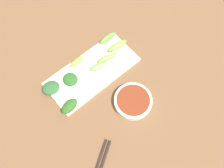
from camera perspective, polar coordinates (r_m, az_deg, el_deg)
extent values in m
cube|color=brown|center=(0.97, -1.13, 1.20)|extent=(2.10, 2.10, 0.02)
cylinder|color=white|center=(0.91, 5.20, -4.28)|extent=(0.15, 0.15, 0.03)
cylinder|color=maroon|center=(0.91, 5.22, -4.17)|extent=(0.13, 0.13, 0.02)
cube|color=silver|center=(0.97, -4.86, 3.09)|extent=(0.18, 0.39, 0.01)
ellipsoid|color=#5FB540|center=(1.03, -1.05, 11.23)|extent=(0.02, 0.09, 0.03)
ellipsoid|color=#245721|center=(0.95, -10.25, 1.16)|extent=(0.07, 0.06, 0.02)
ellipsoid|color=#73A742|center=(0.98, -8.66, 5.54)|extent=(0.02, 0.07, 0.03)
ellipsoid|color=#6FA159|center=(0.97, -3.32, 4.42)|extent=(0.05, 0.08, 0.02)
ellipsoid|color=#76B846|center=(1.01, 1.36, 9.41)|extent=(0.04, 0.10, 0.03)
ellipsoid|color=#6F9F49|center=(0.98, -1.24, 6.40)|extent=(0.04, 0.09, 0.03)
ellipsoid|color=#2A542D|center=(0.95, -14.86, -0.91)|extent=(0.08, 0.09, 0.02)
ellipsoid|color=#28571F|center=(0.91, -10.47, -5.38)|extent=(0.05, 0.08, 0.03)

